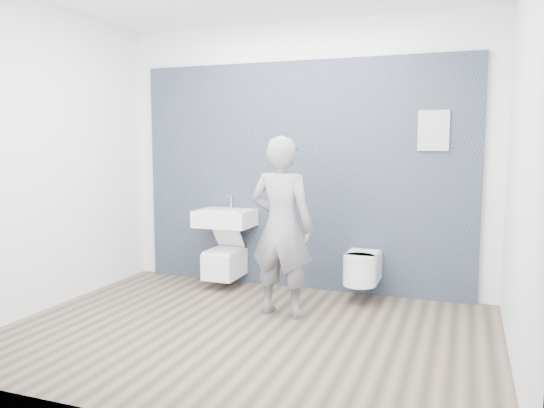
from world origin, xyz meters
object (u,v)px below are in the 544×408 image
(toilet_square, at_px, (225,262))
(toilet_rounded, at_px, (362,268))
(washbasin, at_px, (225,218))
(visitor, at_px, (282,227))

(toilet_square, height_order, toilet_rounded, toilet_square)
(toilet_square, bearing_deg, washbasin, 90.00)
(visitor, bearing_deg, toilet_square, -33.57)
(washbasin, bearing_deg, toilet_rounded, -1.85)
(toilet_square, relative_size, visitor, 0.36)
(washbasin, distance_m, visitor, 1.13)
(visitor, bearing_deg, toilet_rounded, -129.16)
(washbasin, height_order, visitor, visitor)
(toilet_rounded, distance_m, visitor, 1.00)
(toilet_rounded, xyz_separation_m, visitor, (-0.60, -0.65, 0.47))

